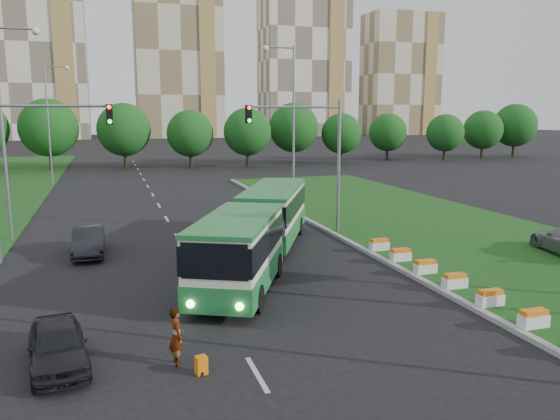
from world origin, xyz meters
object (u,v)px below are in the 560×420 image
object	(u,v)px
car_left_near	(58,345)
pedestrian	(176,336)
traffic_mast_median	(313,146)
traffic_mast_left	(28,153)
articulated_bus	(253,228)
shopping_trolley	(201,365)
car_left_far	(89,241)

from	to	relation	value
car_left_near	pedestrian	world-z (taller)	pedestrian
traffic_mast_median	traffic_mast_left	bearing A→B (deg)	-176.23
traffic_mast_left	articulated_bus	distance (m)	11.48
traffic_mast_median	articulated_bus	xyz separation A→B (m)	(-4.87, -4.53, -3.65)
shopping_trolley	car_left_far	bearing A→B (deg)	88.92
car_left_near	articulated_bus	bearing A→B (deg)	40.78
articulated_bus	car_left_near	bearing A→B (deg)	-105.70
articulated_bus	car_left_far	world-z (taller)	articulated_bus
traffic_mast_median	car_left_near	distance (m)	19.61
articulated_bus	shopping_trolley	size ratio (longest dim) A/B	31.80
car_left_far	shopping_trolley	bearing A→B (deg)	-76.53
pedestrian	shopping_trolley	bearing A→B (deg)	-151.54
shopping_trolley	car_left_near	bearing A→B (deg)	142.19
articulated_bus	car_left_near	distance (m)	12.46
articulated_bus	car_left_far	bearing A→B (deg)	179.67
traffic_mast_left	articulated_bus	bearing A→B (deg)	-18.92
articulated_bus	traffic_mast_median	bearing A→B (deg)	69.03
traffic_mast_left	articulated_bus	xyz separation A→B (m)	(10.29, -3.53, -3.65)
articulated_bus	traffic_mast_left	bearing A→B (deg)	-172.83
car_left_near	car_left_far	distance (m)	13.13
articulated_bus	car_left_near	size ratio (longest dim) A/B	4.32
traffic_mast_left	car_left_far	size ratio (longest dim) A/B	1.83
articulated_bus	car_left_far	size ratio (longest dim) A/B	3.87
traffic_mast_left	car_left_far	world-z (taller)	traffic_mast_left
traffic_mast_median	shopping_trolley	bearing A→B (deg)	-120.87
traffic_mast_median	pedestrian	distance (m)	18.22
pedestrian	articulated_bus	bearing A→B (deg)	-32.14
car_left_near	shopping_trolley	xyz separation A→B (m)	(3.87, -1.72, -0.40)
traffic_mast_left	pedestrian	bearing A→B (deg)	-68.74
traffic_mast_left	car_left_near	size ratio (longest dim) A/B	2.05
car_left_near	traffic_mast_left	bearing A→B (deg)	91.55
traffic_mast_median	traffic_mast_left	world-z (taller)	same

